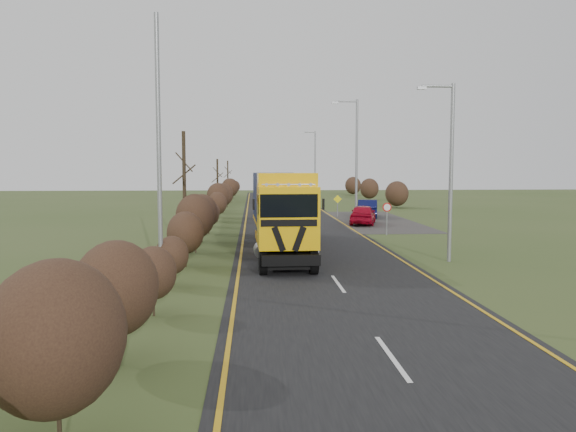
# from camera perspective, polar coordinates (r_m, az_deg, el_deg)

# --- Properties ---
(ground) EXTENTS (160.00, 160.00, 0.00)m
(ground) POSITION_cam_1_polar(r_m,az_deg,el_deg) (24.67, 3.71, -5.02)
(ground) COLOR #384A1F
(ground) RESTS_ON ground
(road) EXTENTS (8.00, 120.00, 0.02)m
(road) POSITION_cam_1_polar(r_m,az_deg,el_deg) (34.50, 1.61, -2.13)
(road) COLOR black
(road) RESTS_ON ground
(layby) EXTENTS (6.00, 18.00, 0.02)m
(layby) POSITION_cam_1_polar(r_m,az_deg,el_deg) (45.33, 8.67, -0.47)
(layby) COLOR #312F2C
(layby) RESTS_ON ground
(lane_markings) EXTENTS (7.52, 116.00, 0.01)m
(lane_markings) POSITION_cam_1_polar(r_m,az_deg,el_deg) (34.19, 1.66, -2.16)
(lane_markings) COLOR #C39212
(lane_markings) RESTS_ON road
(hedgerow) EXTENTS (2.24, 102.04, 6.05)m
(hedgerow) POSITION_cam_1_polar(r_m,az_deg,el_deg) (32.23, -8.72, 0.19)
(hedgerow) COLOR #321E16
(hedgerow) RESTS_ON ground
(lorry) EXTENTS (2.83, 14.57, 4.04)m
(lorry) POSITION_cam_1_polar(r_m,az_deg,el_deg) (28.74, -0.78, 1.02)
(lorry) COLOR black
(lorry) RESTS_ON ground
(car_red_hatchback) EXTENTS (2.85, 4.71, 1.50)m
(car_red_hatchback) POSITION_cam_1_polar(r_m,az_deg,el_deg) (42.27, 7.62, 0.15)
(car_red_hatchback) COLOR #AC081E
(car_red_hatchback) RESTS_ON ground
(car_blue_sedan) EXTENTS (2.49, 4.80, 1.51)m
(car_blue_sedan) POSITION_cam_1_polar(r_m,az_deg,el_deg) (48.25, 8.07, 0.75)
(car_blue_sedan) COLOR #0A0E3A
(car_blue_sedan) RESTS_ON ground
(streetlight_near) EXTENTS (1.71, 0.18, 7.99)m
(streetlight_near) POSITION_cam_1_polar(r_m,az_deg,el_deg) (26.28, 16.07, 4.99)
(streetlight_near) COLOR gray
(streetlight_near) RESTS_ON ground
(streetlight_mid) EXTENTS (1.97, 0.19, 9.26)m
(streetlight_mid) POSITION_cam_1_polar(r_m,az_deg,el_deg) (42.17, 6.82, 6.08)
(streetlight_mid) COLOR gray
(streetlight_mid) RESTS_ON ground
(streetlight_far) EXTENTS (1.88, 0.18, 8.82)m
(streetlight_far) POSITION_cam_1_polar(r_m,az_deg,el_deg) (71.61, 2.68, 5.45)
(streetlight_far) COLOR gray
(streetlight_far) RESTS_ON ground
(left_pole) EXTENTS (0.16, 0.16, 9.48)m
(left_pole) POSITION_cam_1_polar(r_m,az_deg,el_deg) (19.92, -12.98, 6.18)
(left_pole) COLOR gray
(left_pole) RESTS_ON ground
(speed_sign) EXTENTS (0.56, 0.10, 2.05)m
(speed_sign) POSITION_cam_1_polar(r_m,az_deg,el_deg) (35.85, 10.01, 0.31)
(speed_sign) COLOR gray
(speed_sign) RESTS_ON ground
(warning_board) EXTENTS (0.72, 0.11, 1.88)m
(warning_board) POSITION_cam_1_polar(r_m,az_deg,el_deg) (48.74, 5.05, 1.27)
(warning_board) COLOR gray
(warning_board) RESTS_ON ground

